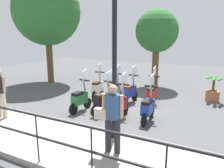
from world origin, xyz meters
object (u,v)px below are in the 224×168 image
object	(u,v)px
scooter_far_3	(98,87)
pedestrian_with_bag	(112,114)
tree_distant	(157,32)
scooter_far_2	(115,90)
pedestrian_distant	(0,89)
scooter_far_0	(152,93)
potted_palm	(213,91)
lamp_post_near	(114,67)
scooter_far_1	(130,92)
scooter_near_2	(103,101)
tree_large	(47,12)
scooter_near_1	(120,105)
scooter_near_3	(80,99)
scooter_near_0	(148,107)

from	to	relation	value
scooter_far_3	pedestrian_with_bag	bearing A→B (deg)	-154.47
tree_distant	scooter_far_2	size ratio (longest dim) A/B	2.67
pedestrian_distant	scooter_far_0	xyz separation A→B (m)	(3.87, -3.84, -0.60)
pedestrian_distant	potted_palm	world-z (taller)	pedestrian_distant
lamp_post_near	scooter_far_0	distance (m)	3.76
pedestrian_with_bag	scooter_far_1	distance (m)	4.25
scooter_near_2	scooter_far_2	distance (m)	1.64
tree_large	scooter_far_2	distance (m)	6.44
tree_distant	scooter_near_1	xyz separation A→B (m)	(-5.35, -0.34, -2.45)
tree_distant	scooter_far_2	xyz separation A→B (m)	(-3.59, 0.70, -2.45)
lamp_post_near	scooter_near_3	world-z (taller)	lamp_post_near
pedestrian_distant	scooter_far_2	bearing A→B (deg)	142.68
scooter_near_3	scooter_far_3	size ratio (longest dim) A/B	1.00
pedestrian_distant	scooter_far_2	xyz separation A→B (m)	(3.73, -2.26, -0.60)
scooter_near_3	scooter_far_0	xyz separation A→B (m)	(1.91, -2.13, 0.00)
tree_large	scooter_near_3	size ratio (longest dim) A/B	3.86
tree_large	scooter_far_3	bearing A→B (deg)	-111.15
potted_palm	scooter_far_0	xyz separation A→B (m)	(-1.72, 2.16, 0.04)
scooter_near_2	scooter_far_0	distance (m)	2.14
scooter_near_3	potted_palm	bearing A→B (deg)	-46.23
tree_large	scooter_near_1	world-z (taller)	tree_large
potted_palm	scooter_near_0	bearing A→B (deg)	153.00
lamp_post_near	pedestrian_with_bag	distance (m)	1.21
potted_palm	scooter_far_3	size ratio (longest dim) A/B	0.69
pedestrian_with_bag	scooter_far_0	size ratio (longest dim) A/B	1.03
potted_palm	scooter_near_2	distance (m)	4.86
potted_palm	scooter_far_2	world-z (taller)	scooter_far_2
scooter_near_2	scooter_far_0	world-z (taller)	same
potted_palm	scooter_near_0	world-z (taller)	scooter_near_0
potted_palm	scooter_far_3	distance (m)	4.97
pedestrian_distant	scooter_near_0	xyz separation A→B (m)	(2.14, -4.24, -0.60)
potted_palm	scooter_far_2	bearing A→B (deg)	116.36
scooter_near_3	tree_large	bearing A→B (deg)	56.60
lamp_post_near	scooter_far_0	bearing A→B (deg)	0.53
pedestrian_distant	scooter_far_1	distance (m)	4.80
tree_distant	scooter_far_0	distance (m)	4.32
lamp_post_near	scooter_near_2	world-z (taller)	lamp_post_near
tree_distant	scooter_near_1	distance (m)	5.89
scooter_near_2	potted_palm	bearing A→B (deg)	-29.38
scooter_far_3	tree_large	bearing A→B (deg)	59.95
scooter_near_1	lamp_post_near	bearing A→B (deg)	-157.09
scooter_far_0	scooter_near_0	bearing A→B (deg)	-170.07
tree_large	scooter_far_3	distance (m)	5.76
scooter_far_0	tree_large	bearing A→B (deg)	73.96
tree_distant	scooter_near_1	size ratio (longest dim) A/B	2.67
scooter_near_3	scooter_far_3	xyz separation A→B (m)	(1.80, 0.32, 0.00)
pedestrian_distant	scooter_far_1	size ratio (longest dim) A/B	1.03
scooter_far_2	pedestrian_distant	bearing A→B (deg)	148.83
pedestrian_distant	potted_palm	size ratio (longest dim) A/B	1.50
pedestrian_with_bag	scooter_far_1	size ratio (longest dim) A/B	1.03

